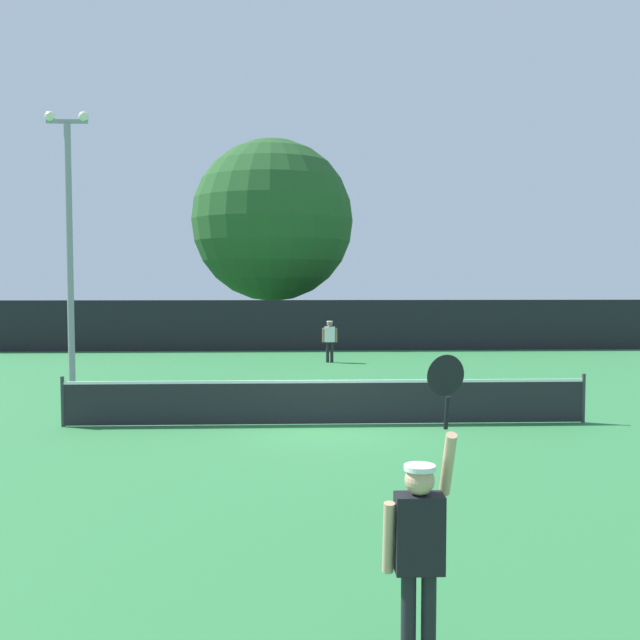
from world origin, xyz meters
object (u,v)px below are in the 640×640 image
large_tree (272,221)px  parked_car_far (426,324)px  parked_car_mid (341,325)px  player_receiving (330,337)px  player_serving (420,536)px  tennis_ball (210,413)px  light_pole (69,233)px  parked_car_near (149,324)px

large_tree → parked_car_far: large_tree is taller
large_tree → parked_car_mid: 6.36m
player_receiving → player_serving: bearing=88.9°
parked_car_far → tennis_ball: bearing=-113.6°
parked_car_mid → light_pole: bearing=-112.1°
parked_car_near → parked_car_far: bearing=0.3°
large_tree → parked_car_mid: bearing=0.5°
tennis_ball → parked_car_far: 22.27m
player_receiving → parked_car_far: bearing=-118.4°
tennis_ball → parked_car_far: parked_car_far is taller
player_receiving → large_tree: 11.44m
large_tree → tennis_ball: bearing=-92.5°
player_receiving → tennis_ball: player_receiving is taller
player_receiving → parked_car_mid: bearing=-96.4°
parked_car_mid → parked_car_far: size_ratio=1.03×
light_pole → parked_car_far: bearing=52.6°
parked_car_near → parked_car_far: size_ratio=1.02×
tennis_ball → light_pole: (-4.17, 3.41, 4.35)m
large_tree → player_serving: bearing=-86.3°
parked_car_mid → parked_car_far: 4.42m
player_receiving → parked_car_near: bearing=-50.9°
light_pole → player_serving: bearing=-63.7°
parked_car_near → parked_car_mid: bearing=-2.5°
parked_car_near → light_pole: bearing=-82.1°
parked_car_far → parked_car_near: bearing=176.8°
player_serving → light_pole: light_pole is taller
light_pole → large_tree: bearing=73.2°
light_pole → parked_car_mid: 19.17m
parked_car_mid → player_receiving: bearing=-91.4°
light_pole → parked_car_far: size_ratio=1.82×
tennis_ball → parked_car_near: parked_car_near is taller
player_receiving → parked_car_near: size_ratio=0.36×
light_pole → parked_car_near: size_ratio=1.78×
player_serving → large_tree: bearing=93.7°
player_receiving → parked_car_near: (-8.92, 10.99, -0.16)m
tennis_ball → large_tree: 21.04m
tennis_ball → parked_car_mid: bearing=77.7°
player_serving → large_tree: large_tree is taller
player_serving → parked_car_near: player_serving is taller
light_pole → parked_car_near: (-1.46, 17.77, -3.60)m
player_receiving → parked_car_mid: (1.12, 9.97, -0.16)m
light_pole → player_receiving: bearing=42.3°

